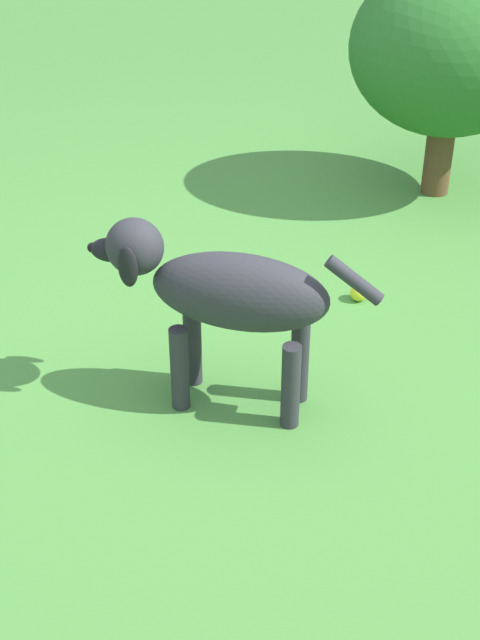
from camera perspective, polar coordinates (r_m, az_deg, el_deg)
ground at (r=3.03m, az=-1.38°, el=-2.80°), size 14.00×14.00×0.00m
dog at (r=2.65m, az=-1.09°, el=1.76°), size 0.86×0.37×0.60m
tennis_ball_0 at (r=3.49m, az=3.14°, el=2.99°), size 0.07×0.07×0.07m
tennis_ball_1 at (r=3.38m, az=7.58°, el=1.75°), size 0.07×0.07×0.07m
shrub_near at (r=4.10m, az=13.38°, el=16.48°), size 0.89×0.80×1.05m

